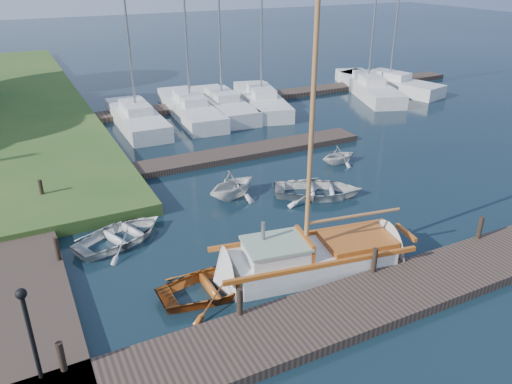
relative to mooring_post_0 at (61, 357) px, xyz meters
name	(u,v)px	position (x,y,z in m)	size (l,w,h in m)	color
ground	(256,221)	(7.50, 5.00, -0.70)	(160.00, 160.00, 0.00)	black
near_dock	(353,308)	(7.50, -1.00, -0.55)	(18.00, 2.20, 0.30)	#312520
left_dock	(22,242)	(-0.50, 7.00, -0.55)	(2.20, 18.00, 0.30)	#312520
far_dock	(233,154)	(9.50, 11.50, -0.55)	(14.00, 1.60, 0.30)	#312520
pontoon	(280,95)	(17.50, 21.00, -0.55)	(30.00, 1.60, 0.30)	#312520
mooring_post_0	(61,357)	(0.00, 0.00, 0.00)	(0.16, 0.16, 0.80)	black
mooring_post_1	(240,302)	(4.50, 0.00, 0.00)	(0.16, 0.16, 0.80)	black
mooring_post_2	(374,260)	(9.00, 0.00, 0.00)	(0.16, 0.16, 0.80)	black
mooring_post_3	(480,227)	(13.50, 0.00, 0.00)	(0.16, 0.16, 0.80)	black
mooring_post_4	(57,249)	(0.50, 5.00, 0.00)	(0.16, 0.16, 0.80)	black
mooring_post_5	(41,189)	(0.50, 10.00, 0.00)	(0.16, 0.16, 0.80)	black
lamp_post	(28,322)	(-0.50, 0.00, 1.17)	(0.24, 0.24, 2.44)	black
sailboat	(316,259)	(7.77, 1.31, -0.36)	(7.37, 3.05, 9.83)	silver
dinghy	(217,281)	(4.50, 1.58, -0.34)	(2.50, 3.50, 0.73)	#974513
tender_a	(120,233)	(2.61, 5.77, -0.36)	(2.38, 3.33, 0.69)	silver
tender_b	(233,182)	(7.59, 7.33, -0.06)	(2.10, 2.44, 1.28)	silver
tender_c	(318,188)	(10.77, 5.81, -0.32)	(2.59, 3.62, 0.75)	silver
tender_d	(339,154)	(13.71, 8.46, -0.21)	(1.62, 1.87, 0.99)	silver
marina_boat_0	(136,117)	(6.52, 18.69, -0.13)	(2.35, 7.66, 11.19)	silver
marina_boat_1	(190,107)	(10.07, 19.32, -0.14)	(2.87, 8.96, 10.67)	silver
marina_boat_2	(222,103)	(12.19, 19.24, -0.13)	(2.67, 8.12, 10.41)	silver
marina_boat_3	(261,99)	(14.93, 19.02, -0.12)	(4.09, 8.45, 12.23)	silver
marina_boat_5	(368,86)	(23.70, 18.99, -0.14)	(5.24, 9.77, 10.62)	silver
marina_boat_6	(389,83)	(25.77, 19.06, -0.14)	(4.17, 8.42, 9.97)	silver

